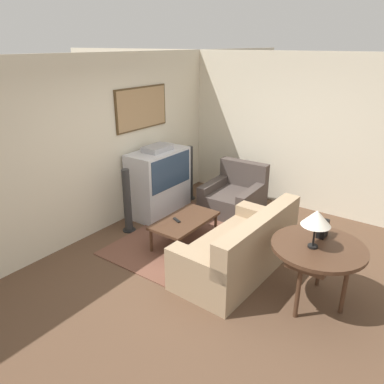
{
  "coord_description": "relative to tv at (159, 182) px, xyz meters",
  "views": [
    {
      "loc": [
        -3.67,
        -2.27,
        2.83
      ],
      "look_at": [
        0.52,
        0.77,
        0.75
      ],
      "focal_mm": 35.0,
      "sensor_mm": 36.0,
      "label": 1
    }
  ],
  "objects": [
    {
      "name": "speaker_tower_left",
      "position": [
        -0.83,
        -0.06,
        -0.09
      ],
      "size": [
        0.21,
        0.21,
        1.04
      ],
      "color": "black",
      "rests_on": "ground_plane"
    },
    {
      "name": "speaker_tower_right",
      "position": [
        0.83,
        -0.06,
        -0.09
      ],
      "size": [
        0.21,
        0.21,
        1.04
      ],
      "color": "black",
      "rests_on": "ground_plane"
    },
    {
      "name": "area_rug",
      "position": [
        -0.48,
        -1.0,
        -0.57
      ],
      "size": [
        2.35,
        1.68,
        0.01
      ],
      "color": "brown",
      "rests_on": "ground_plane"
    },
    {
      "name": "mantel_clock",
      "position": [
        -0.62,
        -3.01,
        0.27
      ],
      "size": [
        0.17,
        0.1,
        0.19
      ],
      "color": "black",
      "rests_on": "console_table"
    },
    {
      "name": "remote",
      "position": [
        -0.74,
        -0.97,
        -0.17
      ],
      "size": [
        0.1,
        0.16,
        0.02
      ],
      "color": "black",
      "rests_on": "coffee_table"
    },
    {
      "name": "table_lamp",
      "position": [
        -0.93,
        -3.01,
        0.52
      ],
      "size": [
        0.32,
        0.32,
        0.44
      ],
      "color": "black",
      "rests_on": "console_table"
    },
    {
      "name": "wall_right",
      "position": [
        1.72,
        -1.76,
        0.77
      ],
      "size": [
        0.06,
        12.0,
        2.7
      ],
      "color": "beige",
      "rests_on": "ground_plane"
    },
    {
      "name": "couch",
      "position": [
        -0.79,
        -2.05,
        -0.27
      ],
      "size": [
        1.86,
        0.94,
        0.87
      ],
      "rotation": [
        0.0,
        0.0,
        3.11
      ],
      "color": "#9E8466",
      "rests_on": "ground_plane"
    },
    {
      "name": "tv",
      "position": [
        0.0,
        0.0,
        0.0
      ],
      "size": [
        1.09,
        0.58,
        1.22
      ],
      "color": "silver",
      "rests_on": "ground_plane"
    },
    {
      "name": "wall_back",
      "position": [
        -0.9,
        0.36,
        0.78
      ],
      "size": [
        12.0,
        0.1,
        2.7
      ],
      "color": "beige",
      "rests_on": "ground_plane"
    },
    {
      "name": "coffee_table",
      "position": [
        -0.63,
        -1.03,
        -0.22
      ],
      "size": [
        1.06,
        0.58,
        0.4
      ],
      "color": "#472D1E",
      "rests_on": "ground_plane"
    },
    {
      "name": "armchair",
      "position": [
        0.84,
        -1.03,
        -0.32
      ],
      "size": [
        1.03,
        0.95,
        0.83
      ],
      "rotation": [
        0.0,
        0.0,
        -1.53
      ],
      "color": "#473D38",
      "rests_on": "ground_plane"
    },
    {
      "name": "ground_plane",
      "position": [
        -0.91,
        -1.76,
        -0.58
      ],
      "size": [
        12.0,
        12.0,
        0.0
      ],
      "primitive_type": "plane",
      "color": "brown"
    },
    {
      "name": "console_table",
      "position": [
        -0.85,
        -3.06,
        0.1
      ],
      "size": [
        1.04,
        1.04,
        0.75
      ],
      "color": "#472D1E",
      "rests_on": "ground_plane"
    }
  ]
}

